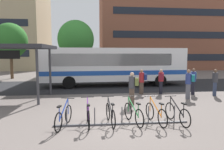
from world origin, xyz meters
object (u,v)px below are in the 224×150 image
Objects in this scene: street_tree_1 at (10,41)px; parked_bicycle_black_5 at (177,114)px; commuter_olive_pack_1 at (133,86)px; commuter_navy_pack_5 at (142,80)px; transit_shelter at (4,49)px; parked_bicycle_black_2 at (110,114)px; parked_bicycle_green_3 at (133,114)px; commuter_teal_pack_0 at (189,82)px; commuter_teal_pack_4 at (215,80)px; commuter_maroon_pack_3 at (161,80)px; parked_bicycle_orange_4 at (156,114)px; street_tree_0 at (76,39)px; parked_bicycle_purple_1 at (88,115)px; city_bus at (115,65)px; commuter_teal_pack_2 at (193,80)px; parked_bicycle_blue_0 at (64,117)px.

parked_bicycle_black_5 is at bearing -53.03° from street_tree_1.
commuter_navy_pack_5 is at bearing -95.68° from commuter_olive_pack_1.
parked_bicycle_black_2 is at bearing -36.45° from transit_shelter.
commuter_teal_pack_0 is (4.27, 4.00, 0.64)m from parked_bicycle_green_3.
commuter_maroon_pack_3 is at bearing -78.06° from commuter_teal_pack_4.
commuter_teal_pack_4 is at bearing -63.15° from parked_bicycle_black_2.
parked_bicycle_orange_4 is at bearing -99.67° from parked_bicycle_black_2.
commuter_teal_pack_4 is (5.53, 4.79, 0.61)m from parked_bicycle_orange_4.
parked_bicycle_black_2 is 0.25× the size of street_tree_0.
parked_bicycle_black_5 is 1.01× the size of commuter_maroon_pack_3.
transit_shelter reaches higher than commuter_navy_pack_5.
commuter_teal_pack_4 is at bearing 3.00° from transit_shelter.
commuter_teal_pack_0 is at bearing -59.64° from parked_bicycle_purple_1.
city_bus reaches higher than commuter_teal_pack_0.
parked_bicycle_black_5 is (1.70, -0.15, 0.00)m from parked_bicycle_green_3.
commuter_teal_pack_0 is (5.16, 3.97, 0.64)m from parked_bicycle_black_2.
street_tree_0 is at bearing 2.84° from parked_bicycle_orange_4.
parked_bicycle_green_3 is at bearing -79.47° from street_tree_0.
commuter_navy_pack_5 is (1.81, 5.69, 0.58)m from parked_bicycle_green_3.
city_bus is 7.09× the size of parked_bicycle_black_5.
street_tree_0 reaches higher than transit_shelter.
street_tree_0 reaches higher than commuter_maroon_pack_3.
parked_bicycle_purple_1 is 0.99× the size of commuter_teal_pack_2.
parked_bicycle_blue_0 is 0.90m from parked_bicycle_purple_1.
city_bus is 7.03× the size of parked_bicycle_purple_1.
parked_bicycle_orange_4 is at bearing -95.11° from parked_bicycle_purple_1.
transit_shelter reaches higher than city_bus.
parked_bicycle_green_3 is at bearing -93.09° from parked_bicycle_purple_1.
parked_bicycle_black_2 is at bearing -90.82° from parked_bicycle_purple_1.
parked_bicycle_black_5 is at bearing -16.45° from commuter_teal_pack_4.
parked_bicycle_blue_0 is 0.99× the size of parked_bicycle_black_5.
commuter_teal_pack_2 is at bearing -88.35° from commuter_maroon_pack_3.
street_tree_1 reaches higher than parked_bicycle_black_2.
street_tree_0 is (-3.98, 15.54, 3.53)m from commuter_olive_pack_1.
city_bus is 7.14× the size of commuter_maroon_pack_3.
parked_bicycle_orange_4 is (0.87, -0.09, 0.00)m from parked_bicycle_green_3.
transit_shelter is at bearing 2.62° from commuter_olive_pack_1.
parked_bicycle_green_3 is at bearing 73.90° from parked_bicycle_orange_4.
parked_bicycle_black_5 is at bearing -84.86° from city_bus.
commuter_olive_pack_1 is (2.32, 2.87, 0.63)m from parked_bicycle_purple_1.
commuter_olive_pack_1 is 1.00× the size of commuter_teal_pack_2.
parked_bicycle_black_2 is at bearing -72.18° from parked_bicycle_blue_0.
street_tree_1 is at bearing -86.10° from commuter_teal_pack_2.
commuter_maroon_pack_3 is at bearing -31.64° from parked_bicycle_orange_4.
parked_bicycle_blue_0 is 7.33m from commuter_navy_pack_5.
parked_bicycle_black_5 is 0.31× the size of transit_shelter.
parked_bicycle_green_3 is 1.00× the size of commuter_navy_pack_5.
parked_bicycle_purple_1 is at bearing 63.93° from commuter_navy_pack_5.
commuter_teal_pack_4 is 20.29m from street_tree_1.
street_tree_1 reaches higher than transit_shelter.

